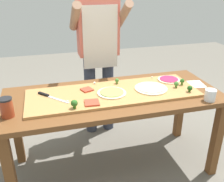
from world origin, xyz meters
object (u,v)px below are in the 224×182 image
(pizza_slice_far_right, at_px, (92,103))
(cheese_crumble_d, at_px, (152,77))
(cheese_crumble_a, at_px, (94,83))
(flour_cup, at_px, (210,96))
(broccoli_floret_center_left, at_px, (117,81))
(broccoli_floret_front_right, at_px, (182,81))
(prep_table, at_px, (113,105))
(pizza_whole_beet_magenta, at_px, (169,80))
(chefs_knife, at_px, (49,96))
(cheese_crumble_b, at_px, (68,101))
(cook_center, at_px, (98,45))
(pizza_whole_pesto_green, at_px, (112,93))
(sauce_jar, at_px, (7,108))
(pizza_slice_near_right, at_px, (87,90))
(cheese_crumble_c, at_px, (190,87))
(pizza_whole_cheese_artichoke, at_px, (151,88))
(recipe_note, at_px, (196,84))
(broccoli_floret_front_mid, at_px, (74,103))
(broccoli_floret_center_right, at_px, (176,84))
(broccoli_floret_back_mid, at_px, (190,88))

(pizza_slice_far_right, xyz_separation_m, cheese_crumble_d, (0.64, 0.36, 0.00))
(cheese_crumble_a, xyz_separation_m, flour_cup, (0.81, -0.52, 0.01))
(broccoli_floret_center_left, distance_m, cheese_crumble_a, 0.20)
(broccoli_floret_center_left, xyz_separation_m, broccoli_floret_front_right, (0.54, -0.18, 0.01))
(prep_table, xyz_separation_m, pizza_whole_beet_magenta, (0.56, 0.11, 0.13))
(broccoli_floret_center_left, bearing_deg, chefs_knife, -169.02)
(cheese_crumble_b, bearing_deg, cook_center, 61.21)
(pizza_whole_pesto_green, bearing_deg, flour_cup, -21.67)
(sauce_jar, bearing_deg, cheese_crumble_d, 16.32)
(pizza_slice_near_right, height_order, cheese_crumble_c, cheese_crumble_c)
(pizza_whole_cheese_artichoke, height_order, sauce_jar, sauce_jar)
(recipe_note, bearing_deg, broccoli_floret_front_mid, -169.75)
(pizza_slice_near_right, xyz_separation_m, broccoli_floret_center_left, (0.28, 0.07, 0.02))
(recipe_note, bearing_deg, cheese_crumble_a, 167.41)
(broccoli_floret_front_right, distance_m, broccoli_floret_center_right, 0.08)
(broccoli_floret_center_right, bearing_deg, pizza_whole_beet_magenta, 84.68)
(pizza_slice_far_right, distance_m, cheese_crumble_b, 0.19)
(broccoli_floret_center_right, height_order, cheese_crumble_d, broccoli_floret_center_right)
(chefs_knife, bearing_deg, cheese_crumble_d, 9.51)
(pizza_whole_pesto_green, xyz_separation_m, cheese_crumble_d, (0.45, 0.23, -0.00))
(broccoli_floret_center_left, xyz_separation_m, flour_cup, (0.62, -0.47, -0.01))
(pizza_whole_pesto_green, distance_m, broccoli_floret_center_left, 0.21)
(cheese_crumble_b, relative_size, cheese_crumble_c, 0.72)
(pizza_whole_beet_magenta, distance_m, broccoli_floret_front_right, 0.14)
(cheese_crumble_a, bearing_deg, recipe_note, -12.59)
(cheese_crumble_c, xyz_separation_m, cheese_crumble_d, (-0.22, 0.30, -0.00))
(broccoli_floret_front_mid, relative_size, broccoli_floret_center_right, 1.24)
(cheese_crumble_a, height_order, sauce_jar, sauce_jar)
(pizza_slice_near_right, xyz_separation_m, sauce_jar, (-0.60, -0.25, 0.04))
(broccoli_floret_front_mid, relative_size, flour_cup, 0.72)
(broccoli_floret_front_right, bearing_deg, prep_table, 178.76)
(pizza_whole_cheese_artichoke, bearing_deg, broccoli_floret_center_right, -6.89)
(broccoli_floret_center_right, distance_m, flour_cup, 0.30)
(pizza_slice_far_right, relative_size, broccoli_floret_center_left, 2.21)
(cheese_crumble_d, bearing_deg, broccoli_floret_front_mid, -152.69)
(pizza_whole_cheese_artichoke, height_order, broccoli_floret_front_mid, broccoli_floret_front_mid)
(cheese_crumble_b, bearing_deg, pizza_whole_beet_magenta, 11.86)
(pizza_whole_beet_magenta, relative_size, flour_cup, 2.18)
(prep_table, xyz_separation_m, cheese_crumble_d, (0.43, 0.21, 0.12))
(broccoli_floret_center_right, bearing_deg, prep_table, 174.85)
(pizza_slice_near_right, xyz_separation_m, broccoli_floret_center_right, (0.74, -0.14, 0.03))
(cook_center, bearing_deg, pizza_whole_beet_magenta, -45.60)
(cheese_crumble_a, xyz_separation_m, recipe_note, (0.89, -0.20, -0.03))
(broccoli_floret_back_mid, xyz_separation_m, cook_center, (-0.58, 0.82, 0.20))
(cheese_crumble_a, xyz_separation_m, sauce_jar, (-0.69, -0.36, 0.04))
(broccoli_floret_back_mid, distance_m, cheese_crumble_c, 0.08)
(broccoli_floret_front_mid, xyz_separation_m, cheese_crumble_b, (-0.04, 0.11, -0.03))
(cheese_crumble_a, bearing_deg, broccoli_floret_front_right, -17.00)
(cheese_crumble_d, height_order, sauce_jar, sauce_jar)
(cheese_crumble_c, bearing_deg, sauce_jar, -177.76)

